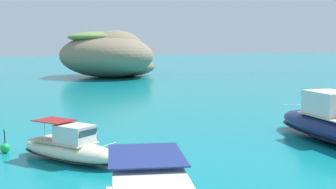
# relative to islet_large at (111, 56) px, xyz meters

# --- Properties ---
(islet_large) EXTENTS (21.04, 23.57, 8.52)m
(islet_large) POSITION_rel_islet_large_xyz_m (0.00, 0.00, 0.00)
(islet_large) COLOR #9E8966
(islet_large) RESTS_ON ground
(motorboat_navy) EXTENTS (4.62, 11.21, 3.20)m
(motorboat_navy) POSITION_rel_islet_large_xyz_m (-2.36, -57.41, -2.80)
(motorboat_navy) COLOR navy
(motorboat_navy) RESTS_ON ground
(motorboat_cream) EXTENTS (5.45, 6.79, 2.13)m
(motorboat_cream) POSITION_rel_islet_large_xyz_m (-18.67, -55.25, -3.18)
(motorboat_cream) COLOR beige
(motorboat_cream) RESTS_ON ground
(channel_buoy) EXTENTS (0.56, 0.56, 1.48)m
(channel_buoy) POSITION_rel_islet_large_xyz_m (-21.77, -51.92, -3.53)
(channel_buoy) COLOR green
(channel_buoy) RESTS_ON ground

